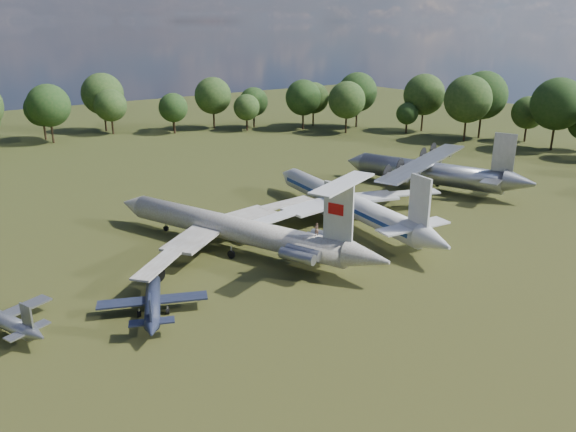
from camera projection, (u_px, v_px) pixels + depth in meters
ground at (241, 259)px, 69.25m from camera, size 300.00×300.00×0.00m
il62_airliner at (233, 233)px, 71.83m from camera, size 48.90×54.59×4.40m
tu104_jet at (347, 207)px, 82.02m from camera, size 37.35×47.09×4.39m
an12_transport at (429, 175)px, 97.94m from camera, size 43.57×45.77×4.80m
small_prop_west at (153, 304)px, 56.02m from camera, size 15.81×17.90×2.17m
small_prop_northwest at (1, 322)px, 52.76m from camera, size 15.20×17.37×2.12m
person_on_il62 at (317, 229)px, 64.56m from camera, size 0.57×0.38×1.55m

